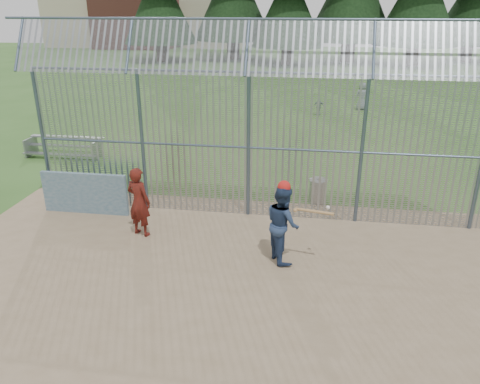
% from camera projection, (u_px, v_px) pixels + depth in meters
% --- Properties ---
extents(ground, '(120.00, 120.00, 0.00)m').
position_uv_depth(ground, '(226.00, 281.00, 10.21)').
color(ground, '#2D511E').
rests_on(ground, ground).
extents(dirt_infield, '(14.00, 10.00, 0.02)m').
position_uv_depth(dirt_infield, '(222.00, 294.00, 9.75)').
color(dirt_infield, '#756047').
rests_on(dirt_infield, ground).
extents(dugout_wall, '(2.50, 0.12, 1.20)m').
position_uv_depth(dugout_wall, '(85.00, 193.00, 13.28)').
color(dugout_wall, '#38566B').
rests_on(dugout_wall, dirt_infield).
extents(batter, '(1.02, 1.11, 1.84)m').
position_uv_depth(batter, '(283.00, 224.00, 10.72)').
color(batter, navy).
rests_on(batter, dirt_infield).
extents(onlooker, '(0.78, 0.64, 1.83)m').
position_uv_depth(onlooker, '(139.00, 202.00, 11.91)').
color(onlooker, maroon).
rests_on(onlooker, dirt_infield).
extents(bg_kid_standing, '(0.87, 0.71, 1.54)m').
position_uv_depth(bg_kid_standing, '(362.00, 96.00, 26.26)').
color(bg_kid_standing, slate).
rests_on(bg_kid_standing, ground).
extents(bg_kid_seated, '(0.57, 0.27, 0.95)m').
position_uv_depth(bg_kid_seated, '(319.00, 106.00, 25.13)').
color(bg_kid_seated, slate).
rests_on(bg_kid_seated, ground).
extents(batting_gear, '(1.27, 0.41, 0.68)m').
position_uv_depth(batting_gear, '(289.00, 191.00, 10.38)').
color(batting_gear, red).
rests_on(batting_gear, ground).
extents(trash_can, '(0.56, 0.56, 0.82)m').
position_uv_depth(trash_can, '(318.00, 191.00, 14.08)').
color(trash_can, gray).
rests_on(trash_can, ground).
extents(bleacher, '(3.00, 0.95, 0.72)m').
position_uv_depth(bleacher, '(64.00, 147.00, 18.32)').
color(bleacher, slate).
rests_on(bleacher, ground).
extents(backstop_fence, '(20.09, 0.81, 5.30)m').
position_uv_depth(backstop_fence, '(317.00, 138.00, 12.22)').
color(backstop_fence, '#47566B').
rests_on(backstop_fence, ground).
extents(distant_buildings, '(26.50, 10.50, 8.00)m').
position_uv_depth(distant_buildings, '(133.00, 19.00, 63.86)').
color(distant_buildings, brown).
rests_on(distant_buildings, ground).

